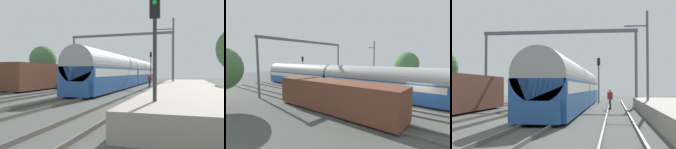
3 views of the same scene
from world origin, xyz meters
The scene contains 14 objects.
ground centered at (0.00, 0.00, 0.00)m, with size 120.00×120.00×0.00m, color #4B4E4A.
track_far_west centered at (-5.91, 0.00, 0.08)m, with size 1.52×60.00×0.16m.
track_west centered at (-1.97, 0.00, 0.08)m, with size 1.52×60.00×0.16m.
track_east centered at (1.97, 0.00, 0.08)m, with size 1.52×60.00×0.16m.
track_far_east centered at (5.91, 0.00, 0.08)m, with size 1.52×60.00×0.16m.
platform centered at (9.73, 2.00, 0.45)m, with size 4.40×28.00×0.90m.
passenger_train centered at (1.97, 13.47, 1.97)m, with size 2.93×32.85×3.82m.
freight_car centered at (-5.91, 5.85, 1.47)m, with size 2.80×13.00×2.70m.
person_crossing centered at (5.33, 11.30, 1.03)m, with size 0.46×0.37×1.73m.
railway_signal_near centered at (8.50, -9.51, 3.06)m, with size 0.36×0.30×4.75m.
railway_signal_far centered at (3.89, 22.80, 3.46)m, with size 0.36×0.30×5.44m.
catenary_gantry centered at (0.00, 16.69, 5.89)m, with size 16.22×0.28×7.86m.
catenary_pole_east_mid centered at (8.26, 9.04, 4.15)m, with size 1.90×0.20×8.00m.
tree_west_background centered at (-12.51, 14.77, 4.00)m, with size 4.35×4.35×6.19m.
Camera 1 is at (9.51, -17.75, 1.94)m, focal length 37.01 mm.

